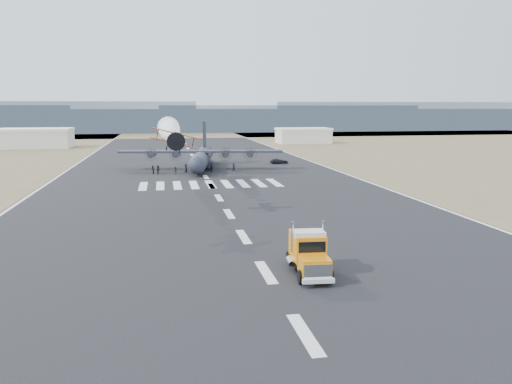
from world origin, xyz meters
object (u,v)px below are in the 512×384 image
object	(u,v)px
hangar_left	(35,138)
crew_e	(186,168)
semi_truck	(309,252)
crew_a	(190,168)
crew_d	(212,168)
crew_h	(153,170)
crew_c	(175,170)
hangar_right	(303,135)
support_vehicle	(279,161)
crew_g	(234,167)
transport_aircraft	(202,157)
aerobatic_biplane	(175,140)
crew_f	(158,170)
crew_b	(204,167)

from	to	relation	value
hangar_left	crew_e	size ratio (longest dim) A/B	13.45
hangar_left	semi_truck	bearing A→B (deg)	-69.15
crew_a	crew_d	world-z (taller)	crew_d
crew_e	crew_h	distance (m)	7.15
crew_c	crew_e	bearing A→B (deg)	160.61
hangar_left	hangar_right	xyz separation A→B (m)	(98.00, 5.00, -0.40)
crew_a	semi_truck	bearing A→B (deg)	-119.07
support_vehicle	crew_g	distance (m)	18.75
transport_aircraft	crew_a	bearing A→B (deg)	-113.73
semi_truck	support_vehicle	bearing A→B (deg)	82.76
hangar_left	support_vehicle	xyz separation A→B (m)	(72.10, -64.16, -2.78)
crew_c	crew_g	size ratio (longest dim) A/B	0.84
crew_d	crew_g	distance (m)	4.82
aerobatic_biplane	crew_d	size ratio (longest dim) A/B	3.60
support_vehicle	crew_e	xyz separation A→B (m)	(-23.72, -12.98, 0.28)
semi_truck	crew_g	world-z (taller)	semi_truck
crew_a	crew_e	bearing A→B (deg)	-156.57
hangar_right	transport_aircraft	xyz separation A→B (m)	(-45.64, -75.86, -0.28)
crew_d	crew_f	xyz separation A→B (m)	(-11.44, -0.74, 0.00)
hangar_right	support_vehicle	xyz separation A→B (m)	(-25.90, -69.16, -2.38)
crew_g	crew_b	bearing A→B (deg)	11.84
aerobatic_biplane	crew_d	bearing A→B (deg)	77.36
hangar_right	crew_f	size ratio (longest dim) A/B	11.53
support_vehicle	hangar_left	bearing A→B (deg)	48.91
support_vehicle	crew_c	bearing A→B (deg)	121.40
support_vehicle	crew_e	size ratio (longest dim) A/B	2.50
crew_c	crew_h	bearing A→B (deg)	-79.19
support_vehicle	crew_f	size ratio (longest dim) A/B	2.56
hangar_right	semi_truck	world-z (taller)	hangar_right
crew_g	crew_h	size ratio (longest dim) A/B	1.04
transport_aircraft	crew_a	world-z (taller)	transport_aircraft
crew_b	crew_e	distance (m)	4.23
aerobatic_biplane	crew_a	size ratio (longest dim) A/B	3.88
crew_a	crew_d	distance (m)	4.92
hangar_right	transport_aircraft	bearing A→B (deg)	-121.03
crew_d	crew_e	distance (m)	5.58
semi_truck	crew_h	distance (m)	68.55
crew_f	crew_c	bearing A→B (deg)	-128.53
crew_h	hangar_left	bearing A→B (deg)	-145.15
aerobatic_biplane	crew_f	world-z (taller)	aerobatic_biplane
hangar_right	crew_e	size ratio (longest dim) A/B	11.25
support_vehicle	crew_e	distance (m)	27.04
hangar_right	crew_h	distance (m)	101.06
crew_c	crew_e	size ratio (longest dim) A/B	0.88
transport_aircraft	aerobatic_biplane	bearing A→B (deg)	-89.82
crew_e	crew_g	size ratio (longest dim) A/B	0.96
transport_aircraft	crew_a	distance (m)	5.77
aerobatic_biplane	crew_a	world-z (taller)	aerobatic_biplane
crew_a	crew_f	world-z (taller)	crew_f
crew_h	crew_e	bearing A→B (deg)	109.68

